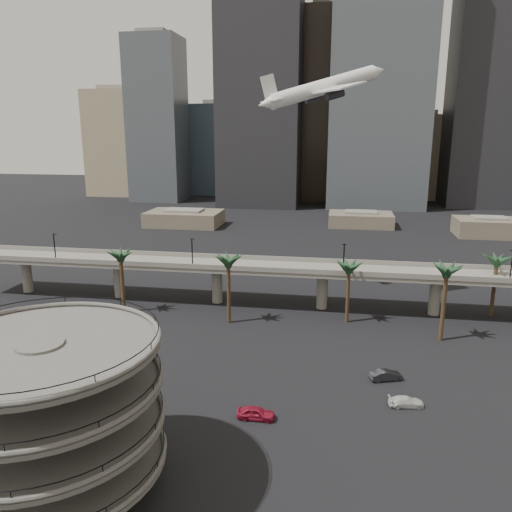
% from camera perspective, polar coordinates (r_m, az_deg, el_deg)
% --- Properties ---
extents(ground, '(700.00, 700.00, 0.00)m').
position_cam_1_polar(ground, '(56.99, -7.18, -24.20)').
color(ground, black).
rests_on(ground, ground).
extents(parking_ramp, '(22.20, 22.20, 17.35)m').
position_cam_1_polar(parking_ramp, '(53.43, -22.83, -15.47)').
color(parking_ramp, '#53514E').
rests_on(parking_ramp, ground).
extents(overpass, '(130.00, 9.30, 14.70)m').
position_cam_1_polar(overpass, '(102.50, 1.48, -1.74)').
color(overpass, slate).
rests_on(overpass, ground).
extents(palm_trees, '(76.40, 18.40, 14.00)m').
position_cam_1_polar(palm_trees, '(93.01, 7.89, -0.99)').
color(palm_trees, '#48341E').
rests_on(palm_trees, ground).
extents(low_buildings, '(135.00, 27.50, 6.80)m').
position_cam_1_polar(low_buildings, '(187.91, 7.33, 4.00)').
color(low_buildings, brown).
rests_on(low_buildings, ground).
extents(skyline, '(269.00, 86.00, 127.55)m').
position_cam_1_polar(skyline, '(260.03, 10.26, 16.33)').
color(skyline, gray).
rests_on(skyline, ground).
extents(airborne_jet, '(28.44, 26.52, 11.37)m').
position_cam_1_polar(airborne_jet, '(114.61, 7.66, 18.51)').
color(airborne_jet, silver).
rests_on(airborne_jet, ground).
extents(car_a, '(4.80, 1.99, 1.62)m').
position_cam_1_polar(car_a, '(65.72, -0.01, -17.49)').
color(car_a, maroon).
rests_on(car_a, ground).
extents(car_b, '(4.98, 3.07, 1.55)m').
position_cam_1_polar(car_b, '(76.89, 14.61, -13.04)').
color(car_b, black).
rests_on(car_b, ground).
extents(car_c, '(4.83, 2.61, 1.33)m').
position_cam_1_polar(car_c, '(71.14, 16.78, -15.64)').
color(car_c, silver).
rests_on(car_c, ground).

